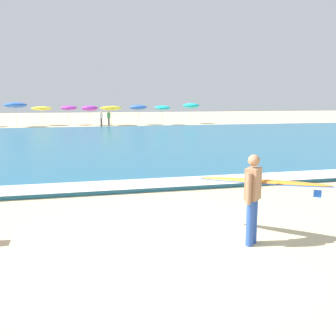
% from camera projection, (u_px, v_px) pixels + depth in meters
% --- Properties ---
extents(ground_plane, '(160.00, 160.00, 0.00)m').
position_uv_depth(ground_plane, '(166.00, 242.00, 7.64)').
color(ground_plane, beige).
extents(sea, '(120.00, 28.00, 0.14)m').
position_uv_depth(sea, '(97.00, 142.00, 25.00)').
color(sea, '#1E6084').
rests_on(sea, ground).
extents(surf_foam, '(120.00, 1.41, 0.01)m').
position_uv_depth(surf_foam, '(129.00, 184.00, 12.19)').
color(surf_foam, white).
rests_on(surf_foam, sea).
extents(surfer_with_board, '(2.15, 2.18, 1.73)m').
position_uv_depth(surfer_with_board, '(257.00, 189.00, 7.58)').
color(surfer_with_board, '#284CA3').
rests_on(surfer_with_board, ground).
extents(beach_umbrella_1, '(2.25, 2.28, 2.53)m').
position_uv_depth(beach_umbrella_1, '(15.00, 105.00, 39.53)').
color(beach_umbrella_1, beige).
rests_on(beach_umbrella_1, ground).
extents(beach_umbrella_2, '(2.15, 2.16, 2.07)m').
position_uv_depth(beach_umbrella_2, '(42.00, 108.00, 41.74)').
color(beach_umbrella_2, beige).
rests_on(beach_umbrella_2, ground).
extents(beach_umbrella_3, '(1.76, 1.76, 2.10)m').
position_uv_depth(beach_umbrella_3, '(69.00, 108.00, 42.49)').
color(beach_umbrella_3, beige).
rests_on(beach_umbrella_3, ground).
extents(beach_umbrella_4, '(1.76, 1.80, 2.18)m').
position_uv_depth(beach_umbrella_4, '(90.00, 108.00, 41.87)').
color(beach_umbrella_4, beige).
rests_on(beach_umbrella_4, ground).
extents(beach_umbrella_5, '(2.29, 2.32, 2.16)m').
position_uv_depth(beach_umbrella_5, '(111.00, 108.00, 42.11)').
color(beach_umbrella_5, beige).
rests_on(beach_umbrella_5, ground).
extents(beach_umbrella_6, '(1.91, 1.92, 2.20)m').
position_uv_depth(beach_umbrella_6, '(138.00, 107.00, 42.78)').
color(beach_umbrella_6, beige).
rests_on(beach_umbrella_6, ground).
extents(beach_umbrella_7, '(1.74, 1.76, 2.15)m').
position_uv_depth(beach_umbrella_7, '(163.00, 108.00, 42.83)').
color(beach_umbrella_7, beige).
rests_on(beach_umbrella_7, ground).
extents(beach_umbrella_8, '(1.91, 1.92, 2.36)m').
position_uv_depth(beach_umbrella_8, '(191.00, 106.00, 45.10)').
color(beach_umbrella_8, beige).
rests_on(beach_umbrella_8, ground).
extents(beachgoer_near_row_left, '(0.32, 0.20, 1.58)m').
position_uv_depth(beachgoer_near_row_left, '(109.00, 118.00, 41.28)').
color(beachgoer_near_row_left, '#383842').
rests_on(beachgoer_near_row_left, ground).
extents(beachgoer_near_row_mid, '(0.32, 0.20, 1.58)m').
position_uv_depth(beachgoer_near_row_mid, '(101.00, 118.00, 40.15)').
color(beachgoer_near_row_mid, '#383842').
rests_on(beachgoer_near_row_mid, ground).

